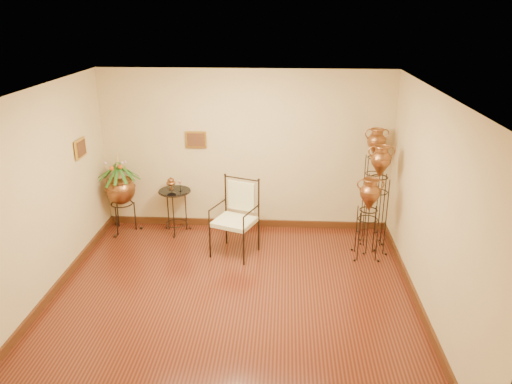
# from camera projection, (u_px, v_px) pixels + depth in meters

# --- Properties ---
(ground) EXTENTS (5.00, 5.00, 0.00)m
(ground) POSITION_uv_depth(u_px,v_px,m) (232.00, 301.00, 6.75)
(ground) COLOR #5D2516
(ground) RESTS_ON ground
(room_shell) EXTENTS (5.02, 5.02, 2.81)m
(room_shell) POSITION_uv_depth(u_px,v_px,m) (229.00, 180.00, 6.15)
(room_shell) COLOR beige
(room_shell) RESTS_ON ground
(amphora_tall) EXTENTS (0.47, 0.47, 1.93)m
(amphora_tall) POSITION_uv_depth(u_px,v_px,m) (373.00, 183.00, 8.29)
(amphora_tall) COLOR black
(amphora_tall) RESTS_ON ground
(amphora_mid) EXTENTS (0.51, 0.51, 1.78)m
(amphora_mid) POSITION_uv_depth(u_px,v_px,m) (377.00, 198.00, 7.86)
(amphora_mid) COLOR black
(amphora_mid) RESTS_ON ground
(amphora_short) EXTENTS (0.53, 0.53, 1.33)m
(amphora_short) POSITION_uv_depth(u_px,v_px,m) (368.00, 218.00, 7.74)
(amphora_short) COLOR black
(amphora_short) RESTS_ON ground
(planter_urn) EXTENTS (0.96, 0.96, 1.49)m
(planter_urn) POSITION_uv_depth(u_px,v_px,m) (120.00, 186.00, 8.59)
(planter_urn) COLOR black
(planter_urn) RESTS_ON ground
(armchair) EXTENTS (0.87, 0.84, 1.22)m
(armchair) POSITION_uv_depth(u_px,v_px,m) (234.00, 219.00, 7.83)
(armchair) COLOR black
(armchair) RESTS_ON ground
(side_table) EXTENTS (0.64, 0.64, 0.99)m
(side_table) POSITION_uv_depth(u_px,v_px,m) (176.00, 210.00, 8.68)
(side_table) COLOR black
(side_table) RESTS_ON ground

